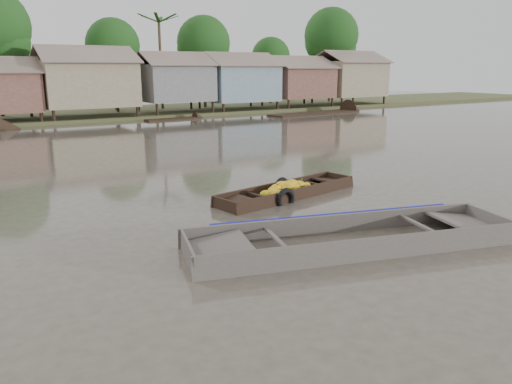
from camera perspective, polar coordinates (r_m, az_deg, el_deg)
ground at (r=12.19m, az=5.39°, el=-4.17°), size 120.00×120.00×0.00m
riverbank at (r=42.24m, az=-18.92°, el=12.30°), size 120.00×12.47×10.22m
banana_boat at (r=15.14m, az=3.50°, el=-0.04°), size 5.15×2.06×0.72m
viewer_boat at (r=11.22m, az=11.01°, el=-5.69°), size 7.64×3.89×0.60m
distant_boats at (r=37.28m, az=-9.96°, el=7.89°), size 44.20×4.79×0.35m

